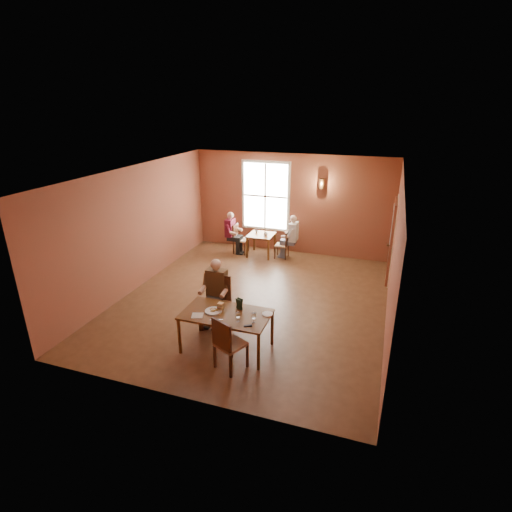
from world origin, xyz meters
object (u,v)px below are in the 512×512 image
(chair_diner_main, at_px, (216,303))
(diner_maroon, at_px, (240,233))
(chair_empty, at_px, (231,343))
(chair_diner_maroon, at_px, (241,239))
(diner_main, at_px, (215,298))
(diner_white, at_px, (283,238))
(main_table, at_px, (227,331))
(second_table, at_px, (261,245))
(chair_diner_white, at_px, (282,244))

(chair_diner_main, height_order, diner_maroon, diner_maroon)
(chair_empty, relative_size, chair_diner_maroon, 1.12)
(chair_diner_main, relative_size, diner_maroon, 0.88)
(diner_main, bearing_deg, chair_diner_maroon, -76.02)
(chair_diner_maroon, bearing_deg, diner_white, 90.00)
(main_table, height_order, diner_maroon, diner_maroon)
(diner_main, distance_m, diner_white, 4.29)
(main_table, height_order, chair_diner_main, chair_diner_main)
(chair_empty, xyz_separation_m, diner_maroon, (-1.89, 5.41, 0.12))
(second_table, bearing_deg, diner_maroon, 180.00)
(main_table, xyz_separation_m, diner_maroon, (-1.60, 4.90, 0.24))
(chair_diner_main, xyz_separation_m, second_table, (-0.42, 4.25, -0.22))
(diner_white, bearing_deg, second_table, 90.00)
(diner_maroon, bearing_deg, main_table, 18.03)
(chair_diner_white, bearing_deg, second_table, 90.00)
(diner_maroon, bearing_deg, diner_white, 90.00)
(chair_diner_maroon, bearing_deg, second_table, 90.00)
(diner_main, distance_m, chair_diner_maroon, 4.42)
(chair_diner_main, height_order, diner_white, diner_white)
(diner_main, relative_size, diner_maroon, 1.09)
(chair_diner_white, bearing_deg, chair_diner_main, 176.84)
(diner_main, distance_m, chair_diner_white, 4.29)
(diner_maroon, bearing_deg, diner_main, 14.36)
(second_table, bearing_deg, chair_diner_white, 0.00)
(chair_empty, height_order, chair_diner_maroon, chair_empty)
(second_table, bearing_deg, chair_empty, -77.42)
(chair_diner_main, bearing_deg, diner_main, 90.00)
(chair_empty, distance_m, second_table, 5.54)
(diner_main, bearing_deg, main_table, 128.88)
(chair_diner_main, height_order, diner_main, diner_main)
(second_table, distance_m, diner_maroon, 0.74)
(diner_white, bearing_deg, chair_diner_maroon, 90.00)
(chair_diner_main, bearing_deg, main_table, 127.57)
(diner_white, height_order, diner_maroon, diner_white)
(diner_main, xyz_separation_m, chair_diner_white, (0.23, 4.28, -0.26))
(diner_main, height_order, chair_diner_white, diner_main)
(second_table, xyz_separation_m, diner_white, (0.68, 0.00, 0.30))
(chair_diner_white, relative_size, diner_white, 0.66)
(diner_main, relative_size, second_table, 1.81)
(diner_main, bearing_deg, diner_white, -93.54)
(diner_white, distance_m, diner_maroon, 1.36)
(chair_empty, distance_m, chair_diner_maroon, 5.72)
(chair_empty, xyz_separation_m, second_table, (-1.21, 5.41, -0.17))
(chair_empty, bearing_deg, diner_main, 149.75)
(chair_diner_white, xyz_separation_m, chair_diner_maroon, (-1.30, 0.00, 0.03))
(chair_diner_white, bearing_deg, diner_white, -90.00)
(chair_empty, bearing_deg, chair_diner_main, 149.04)
(second_table, bearing_deg, chair_diner_maroon, 180.00)
(chair_diner_main, bearing_deg, second_table, -84.42)
(diner_main, bearing_deg, chair_empty, 125.08)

